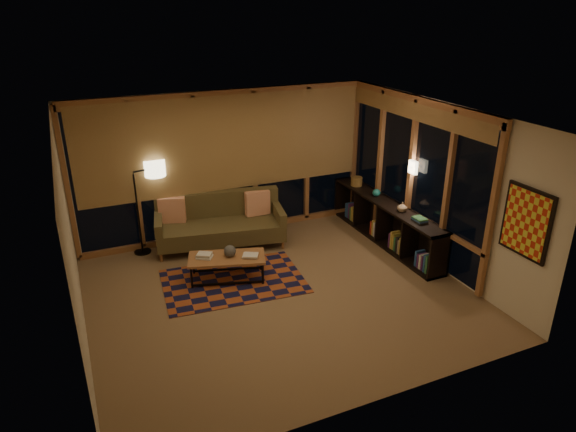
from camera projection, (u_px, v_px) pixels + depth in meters
name	position (u px, v px, depth m)	size (l,w,h in m)	color
floor	(279.00, 294.00, 7.78)	(5.50, 5.00, 0.01)	#847152
ceiling	(278.00, 117.00, 6.73)	(5.50, 5.00, 0.01)	white
walls	(279.00, 212.00, 7.25)	(5.51, 5.01, 2.70)	beige
window_wall_back	(227.00, 165.00, 9.30)	(5.30, 0.16, 2.60)	#9C683A
window_wall_right	(410.00, 176.00, 8.76)	(0.16, 3.70, 2.60)	#9C683A
wall_art	(526.00, 222.00, 6.66)	(0.06, 0.74, 0.94)	red
wall_sconce	(413.00, 167.00, 8.53)	(0.12, 0.18, 0.22)	#FBEBB8
sofa	(220.00, 223.00, 9.14)	(2.23, 0.90, 0.91)	#4C402B
pillow_left	(172.00, 210.00, 9.07)	(0.46, 0.15, 0.46)	#DB4C22
pillow_right	(257.00, 203.00, 9.39)	(0.45, 0.15, 0.45)	#DB4C22
area_rug	(233.00, 281.00, 8.13)	(2.18, 1.45, 0.01)	#9D4721
coffee_table	(227.00, 268.00, 8.13)	(1.19, 0.55, 0.40)	#9C683A
book_stack_a	(204.00, 255.00, 8.02)	(0.25, 0.20, 0.07)	silver
book_stack_b	(250.00, 255.00, 8.04)	(0.23, 0.18, 0.05)	silver
ceramic_pot	(230.00, 251.00, 8.03)	(0.19, 0.19, 0.19)	black
floor_lamp	(138.00, 210.00, 8.76)	(0.54, 0.36, 1.63)	black
bookshelf	(385.00, 222.00, 9.34)	(0.40, 3.07, 0.77)	black
basket	(357.00, 181.00, 10.01)	(0.22, 0.22, 0.17)	olive
teal_bowl	(376.00, 193.00, 9.45)	(0.14, 0.14, 0.14)	#1B706D
vase	(402.00, 207.00, 8.77)	(0.16, 0.16, 0.17)	tan
shelf_book_stack	(420.00, 220.00, 8.38)	(0.15, 0.21, 0.06)	silver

